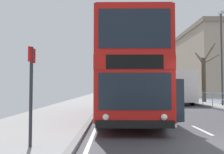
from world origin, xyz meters
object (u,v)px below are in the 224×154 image
at_px(double_decker_bus_main, 127,75).
at_px(street_lamp_far_side, 222,51).
at_px(bare_tree_far_00, 205,77).
at_px(background_bus_far_lane, 172,87).
at_px(bus_stop_sign_near, 32,84).
at_px(background_building_00, 220,63).
at_px(bare_tree_far_01, 162,83).

relative_size(double_decker_bus_main, street_lamp_far_side, 1.31).
bearing_deg(double_decker_bus_main, bare_tree_far_00, 54.49).
relative_size(double_decker_bus_main, background_bus_far_lane, 1.05).
distance_m(bus_stop_sign_near, background_building_00, 42.35).
height_order(bus_stop_sign_near, background_building_00, background_building_00).
xyz_separation_m(double_decker_bus_main, bare_tree_far_00, (8.77, 12.29, 0.42)).
bearing_deg(bare_tree_far_01, double_decker_bus_main, -104.91).
height_order(double_decker_bus_main, street_lamp_far_side, street_lamp_far_side).
bearing_deg(background_bus_far_lane, background_building_00, 53.16).
relative_size(double_decker_bus_main, background_building_00, 0.62).
relative_size(double_decker_bus_main, bare_tree_far_00, 1.70).
xyz_separation_m(double_decker_bus_main, bus_stop_sign_near, (-2.73, -6.52, -0.61)).
bearing_deg(background_building_00, street_lamp_far_side, -114.01).
relative_size(bus_stop_sign_near, bare_tree_far_00, 0.41).
xyz_separation_m(double_decker_bus_main, street_lamp_far_side, (8.32, 7.24, 2.37)).
xyz_separation_m(bus_stop_sign_near, bare_tree_far_01, (10.88, 37.13, 0.87)).
distance_m(street_lamp_far_side, background_building_00, 24.86).
relative_size(bare_tree_far_01, background_building_00, 0.28).
relative_size(bare_tree_far_00, background_building_00, 0.37).
distance_m(double_decker_bus_main, background_building_00, 35.33).
height_order(bare_tree_far_01, background_building_00, background_building_00).
height_order(bare_tree_far_00, background_building_00, background_building_00).
distance_m(bare_tree_far_00, bare_tree_far_01, 18.33).
bearing_deg(bus_stop_sign_near, background_bus_far_lane, 66.87).
xyz_separation_m(bus_stop_sign_near, street_lamp_far_side, (11.05, 13.76, 2.98)).
height_order(double_decker_bus_main, bare_tree_far_00, bare_tree_far_00).
xyz_separation_m(background_bus_far_lane, background_building_00, (13.00, 17.35, 4.32)).
xyz_separation_m(background_bus_far_lane, street_lamp_far_side, (2.90, -5.32, 2.93)).
distance_m(bare_tree_far_00, background_building_00, 20.36).
distance_m(bare_tree_far_01, background_building_00, 10.87).
relative_size(background_bus_far_lane, background_building_00, 0.59).
bearing_deg(bare_tree_far_01, bus_stop_sign_near, -106.33).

